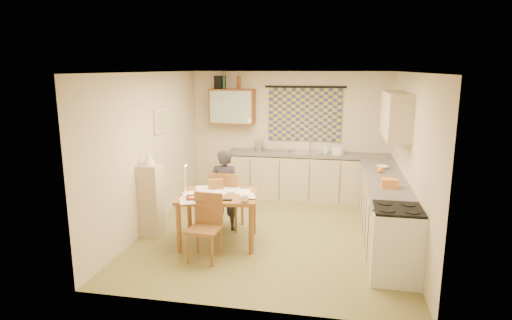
% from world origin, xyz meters
% --- Properties ---
extents(floor, '(4.00, 4.50, 0.02)m').
position_xyz_m(floor, '(0.00, 0.00, -0.01)').
color(floor, olive).
rests_on(floor, ground).
extents(ceiling, '(4.00, 4.50, 0.02)m').
position_xyz_m(ceiling, '(0.00, 0.00, 2.51)').
color(ceiling, white).
rests_on(ceiling, floor).
extents(wall_back, '(4.00, 0.02, 2.50)m').
position_xyz_m(wall_back, '(0.00, 2.26, 1.25)').
color(wall_back, beige).
rests_on(wall_back, floor).
extents(wall_front, '(4.00, 0.02, 2.50)m').
position_xyz_m(wall_front, '(0.00, -2.26, 1.25)').
color(wall_front, beige).
rests_on(wall_front, floor).
extents(wall_left, '(0.02, 4.50, 2.50)m').
position_xyz_m(wall_left, '(-2.01, 0.00, 1.25)').
color(wall_left, beige).
rests_on(wall_left, floor).
extents(wall_right, '(0.02, 4.50, 2.50)m').
position_xyz_m(wall_right, '(2.01, 0.00, 1.25)').
color(wall_right, beige).
rests_on(wall_right, floor).
extents(window_blind, '(1.45, 0.03, 1.05)m').
position_xyz_m(window_blind, '(0.30, 2.22, 1.65)').
color(window_blind, navy).
rests_on(window_blind, wall_back).
extents(curtain_rod, '(1.60, 0.04, 0.04)m').
position_xyz_m(curtain_rod, '(0.30, 2.20, 2.20)').
color(curtain_rod, black).
rests_on(curtain_rod, wall_back).
extents(wall_cabinet, '(0.90, 0.34, 0.70)m').
position_xyz_m(wall_cabinet, '(-1.15, 2.08, 1.80)').
color(wall_cabinet, brown).
rests_on(wall_cabinet, wall_back).
extents(wall_cabinet_glass, '(0.84, 0.02, 0.64)m').
position_xyz_m(wall_cabinet_glass, '(-1.15, 1.91, 1.80)').
color(wall_cabinet_glass, '#99B2A5').
rests_on(wall_cabinet_glass, wall_back).
extents(upper_cabinet_right, '(0.34, 1.30, 0.70)m').
position_xyz_m(upper_cabinet_right, '(1.83, 0.55, 1.85)').
color(upper_cabinet_right, tan).
rests_on(upper_cabinet_right, wall_right).
extents(framed_print, '(0.04, 0.50, 0.40)m').
position_xyz_m(framed_print, '(-1.97, 0.40, 1.70)').
color(framed_print, white).
rests_on(framed_print, wall_left).
extents(print_canvas, '(0.01, 0.42, 0.32)m').
position_xyz_m(print_canvas, '(-1.95, 0.40, 1.70)').
color(print_canvas, beige).
rests_on(print_canvas, wall_left).
extents(counter_back, '(3.30, 0.62, 0.92)m').
position_xyz_m(counter_back, '(0.46, 1.95, 0.45)').
color(counter_back, tan).
rests_on(counter_back, floor).
extents(counter_right, '(0.62, 2.95, 0.92)m').
position_xyz_m(counter_right, '(1.70, 0.14, 0.45)').
color(counter_right, tan).
rests_on(counter_right, floor).
extents(stove, '(0.60, 0.60, 0.92)m').
position_xyz_m(stove, '(1.70, -1.23, 0.46)').
color(stove, white).
rests_on(stove, floor).
extents(sink, '(0.64, 0.57, 0.10)m').
position_xyz_m(sink, '(0.38, 1.95, 0.88)').
color(sink, silver).
rests_on(sink, counter_back).
extents(tap, '(0.04, 0.04, 0.28)m').
position_xyz_m(tap, '(0.43, 2.13, 1.06)').
color(tap, silver).
rests_on(tap, counter_back).
extents(dish_rack, '(0.36, 0.31, 0.06)m').
position_xyz_m(dish_rack, '(-0.14, 1.95, 0.95)').
color(dish_rack, silver).
rests_on(dish_rack, counter_back).
extents(kettle, '(0.21, 0.21, 0.24)m').
position_xyz_m(kettle, '(-0.57, 1.95, 1.04)').
color(kettle, silver).
rests_on(kettle, counter_back).
extents(mixing_bowl, '(0.26, 0.26, 0.16)m').
position_xyz_m(mixing_bowl, '(0.98, 1.95, 1.00)').
color(mixing_bowl, white).
rests_on(mixing_bowl, counter_back).
extents(soap_bottle, '(0.11, 0.11, 0.18)m').
position_xyz_m(soap_bottle, '(0.74, 2.00, 1.01)').
color(soap_bottle, white).
rests_on(soap_bottle, counter_back).
extents(bowl, '(0.37, 0.37, 0.05)m').
position_xyz_m(bowl, '(1.70, 0.85, 0.95)').
color(bowl, white).
rests_on(bowl, counter_right).
extents(orange_bag, '(0.22, 0.16, 0.12)m').
position_xyz_m(orange_bag, '(1.70, -0.30, 0.98)').
color(orange_bag, orange).
rests_on(orange_bag, counter_right).
extents(fruit_orange, '(0.10, 0.10, 0.10)m').
position_xyz_m(fruit_orange, '(1.65, 0.55, 0.97)').
color(fruit_orange, orange).
rests_on(fruit_orange, counter_right).
extents(speaker, '(0.21, 0.23, 0.26)m').
position_xyz_m(speaker, '(-1.40, 2.08, 2.28)').
color(speaker, black).
rests_on(speaker, wall_cabinet).
extents(bottle_green, '(0.07, 0.07, 0.26)m').
position_xyz_m(bottle_green, '(-1.33, 2.08, 2.28)').
color(bottle_green, '#195926').
rests_on(bottle_green, wall_cabinet).
extents(bottle_brown, '(0.07, 0.07, 0.26)m').
position_xyz_m(bottle_brown, '(-1.01, 2.08, 2.28)').
color(bottle_brown, brown).
rests_on(bottle_brown, wall_cabinet).
extents(dining_table, '(1.25, 1.02, 0.75)m').
position_xyz_m(dining_table, '(-0.74, -0.55, 0.38)').
color(dining_table, brown).
rests_on(dining_table, floor).
extents(chair_far, '(0.46, 0.46, 0.96)m').
position_xyz_m(chair_far, '(-0.74, 0.05, 0.30)').
color(chair_far, brown).
rests_on(chair_far, floor).
extents(chair_near, '(0.43, 0.43, 0.90)m').
position_xyz_m(chair_near, '(-0.76, -1.13, 0.28)').
color(chair_near, brown).
rests_on(chair_near, floor).
extents(person, '(0.56, 0.43, 1.33)m').
position_xyz_m(person, '(-0.78, -0.00, 0.66)').
color(person, black).
rests_on(person, floor).
extents(shelf_stand, '(0.32, 0.30, 1.12)m').
position_xyz_m(shelf_stand, '(-1.84, -0.44, 0.56)').
color(shelf_stand, tan).
rests_on(shelf_stand, floor).
extents(lampshade, '(0.20, 0.20, 0.22)m').
position_xyz_m(lampshade, '(-1.84, -0.44, 1.23)').
color(lampshade, white).
rests_on(lampshade, shelf_stand).
extents(letter_rack, '(0.24, 0.18, 0.16)m').
position_xyz_m(letter_rack, '(-0.84, -0.30, 0.83)').
color(letter_rack, brown).
rests_on(letter_rack, dining_table).
extents(mug, '(0.21, 0.21, 0.09)m').
position_xyz_m(mug, '(-0.27, -0.83, 0.80)').
color(mug, white).
rests_on(mug, dining_table).
extents(magazine, '(0.37, 0.40, 0.02)m').
position_xyz_m(magazine, '(-1.12, -0.85, 0.76)').
color(magazine, maroon).
rests_on(magazine, dining_table).
extents(book, '(0.35, 0.38, 0.02)m').
position_xyz_m(book, '(-1.14, -0.70, 0.76)').
color(book, orange).
rests_on(book, dining_table).
extents(orange_box, '(0.14, 0.12, 0.04)m').
position_xyz_m(orange_box, '(-1.01, -0.86, 0.77)').
color(orange_box, orange).
rests_on(orange_box, dining_table).
extents(eyeglasses, '(0.14, 0.07, 0.02)m').
position_xyz_m(eyeglasses, '(-0.52, -0.81, 0.76)').
color(eyeglasses, black).
rests_on(eyeglasses, dining_table).
extents(candle_holder, '(0.08, 0.08, 0.18)m').
position_xyz_m(candle_holder, '(-1.23, -0.59, 0.84)').
color(candle_holder, silver).
rests_on(candle_holder, dining_table).
extents(candle, '(0.03, 0.03, 0.22)m').
position_xyz_m(candle, '(-1.23, -0.56, 1.04)').
color(candle, white).
rests_on(candle, dining_table).
extents(candle_flame, '(0.02, 0.02, 0.02)m').
position_xyz_m(candle_flame, '(-1.21, -0.54, 1.16)').
color(candle_flame, '#FFCC66').
rests_on(candle_flame, dining_table).
extents(papers, '(1.15, 1.08, 0.02)m').
position_xyz_m(papers, '(-0.80, -0.57, 0.76)').
color(papers, white).
rests_on(papers, dining_table).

